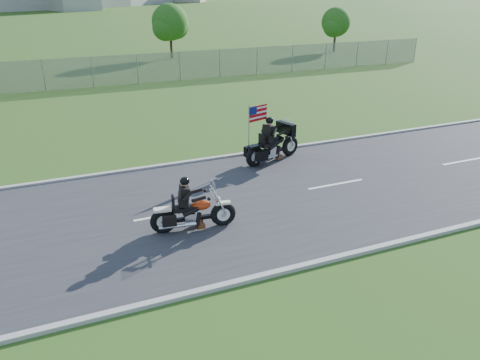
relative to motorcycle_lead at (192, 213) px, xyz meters
name	(u,v)px	position (x,y,z in m)	size (l,w,h in m)	color
ground	(230,205)	(1.59, 1.10, -0.53)	(420.00, 420.00, 0.00)	#2D4515
road	(230,204)	(1.59, 1.10, -0.51)	(120.00, 8.00, 0.04)	#28282B
curb_north	(193,161)	(1.59, 5.15, -0.48)	(120.00, 0.18, 0.12)	#9E9B93
curb_south	(289,270)	(1.59, -2.95, -0.48)	(120.00, 0.18, 0.12)	#9E9B93
fence	(44,75)	(-3.41, 21.10, 0.47)	(60.00, 0.03, 2.00)	gray
tree_fence_near	(170,24)	(7.63, 31.14, 2.44)	(3.52, 3.28, 4.75)	#382316
tree_fence_far	(336,24)	(23.63, 29.13, 2.11)	(3.08, 2.87, 4.20)	#382316
motorcycle_lead	(192,213)	(0.00, 0.00, 0.00)	(2.50, 0.81, 1.68)	black
motorcycle_follow	(273,146)	(4.58, 4.10, 0.10)	(2.69, 1.30, 2.31)	black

